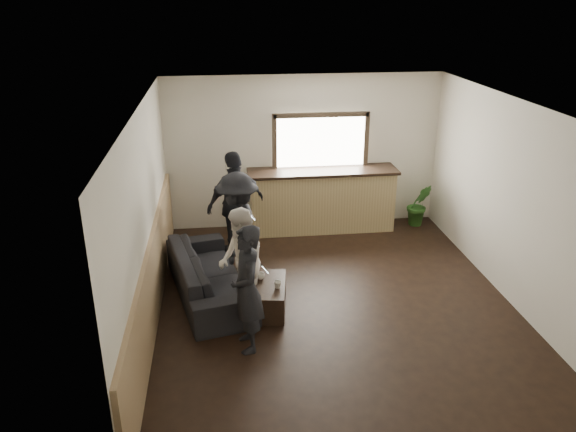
{
  "coord_description": "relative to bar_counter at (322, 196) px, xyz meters",
  "views": [
    {
      "loc": [
        -1.5,
        -6.81,
        4.14
      ],
      "look_at": [
        -0.61,
        0.4,
        1.21
      ],
      "focal_mm": 35.0,
      "sensor_mm": 36.0,
      "label": 1
    }
  ],
  "objects": [
    {
      "name": "coffee_table",
      "position": [
        -1.25,
        -2.72,
        -0.44
      ],
      "size": [
        0.61,
        0.94,
        0.39
      ],
      "primitive_type": "cube",
      "rotation": [
        0.0,
        0.0,
        -0.14
      ],
      "color": "black",
      "rests_on": "ground"
    },
    {
      "name": "person_a",
      "position": [
        -1.57,
        -3.59,
        0.17
      ],
      "size": [
        0.5,
        0.64,
        1.63
      ],
      "rotation": [
        0.0,
        0.0,
        -1.44
      ],
      "color": "black",
      "rests_on": "ground"
    },
    {
      "name": "person_c",
      "position": [
        -1.6,
        -1.84,
        0.22
      ],
      "size": [
        0.81,
        1.2,
        1.72
      ],
      "rotation": [
        0.0,
        0.0,
        -1.73
      ],
      "color": "black",
      "rests_on": "ground"
    },
    {
      "name": "person_b",
      "position": [
        -1.6,
        -2.71,
        0.11
      ],
      "size": [
        0.69,
        0.82,
        1.49
      ],
      "rotation": [
        0.0,
        0.0,
        -1.39
      ],
      "color": "silver",
      "rests_on": "ground"
    },
    {
      "name": "cup_b",
      "position": [
        -1.12,
        -2.84,
        -0.2
      ],
      "size": [
        0.11,
        0.11,
        0.1
      ],
      "primitive_type": "imported",
      "rotation": [
        0.0,
        0.0,
        1.55
      ],
      "color": "silver",
      "rests_on": "coffee_table"
    },
    {
      "name": "person_d",
      "position": [
        -1.6,
        -0.84,
        0.24
      ],
      "size": [
        1.12,
        0.87,
        1.77
      ],
      "rotation": [
        0.0,
        0.0,
        -2.66
      ],
      "color": "black",
      "rests_on": "ground"
    },
    {
      "name": "cup_a",
      "position": [
        -1.33,
        -2.57,
        -0.2
      ],
      "size": [
        0.13,
        0.13,
        0.09
      ],
      "primitive_type": "imported",
      "rotation": [
        0.0,
        0.0,
        2.96
      ],
      "color": "silver",
      "rests_on": "coffee_table"
    },
    {
      "name": "room_shell",
      "position": [
        -1.04,
        -2.7,
        0.83
      ],
      "size": [
        5.01,
        6.01,
        2.8
      ],
      "color": "silver",
      "rests_on": "ground"
    },
    {
      "name": "sofa",
      "position": [
        -2.05,
        -2.22,
        -0.31
      ],
      "size": [
        1.37,
        2.42,
        0.67
      ],
      "primitive_type": "imported",
      "rotation": [
        0.0,
        0.0,
        1.79
      ],
      "color": "black",
      "rests_on": "ground"
    },
    {
      "name": "ground",
      "position": [
        -0.3,
        -2.7,
        -0.64
      ],
      "size": [
        5.0,
        6.0,
        0.01
      ],
      "primitive_type": "cube",
      "color": "black"
    },
    {
      "name": "bar_counter",
      "position": [
        0.0,
        0.0,
        0.0
      ],
      "size": [
        2.7,
        0.68,
        2.13
      ],
      "color": "tan",
      "rests_on": "ground"
    },
    {
      "name": "potted_plant",
      "position": [
        1.85,
        -0.05,
        -0.24
      ],
      "size": [
        0.45,
        0.36,
        0.81
      ],
      "primitive_type": "imported",
      "rotation": [
        0.0,
        0.0,
        0.01
      ],
      "color": "#2D6623",
      "rests_on": "ground"
    }
  ]
}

